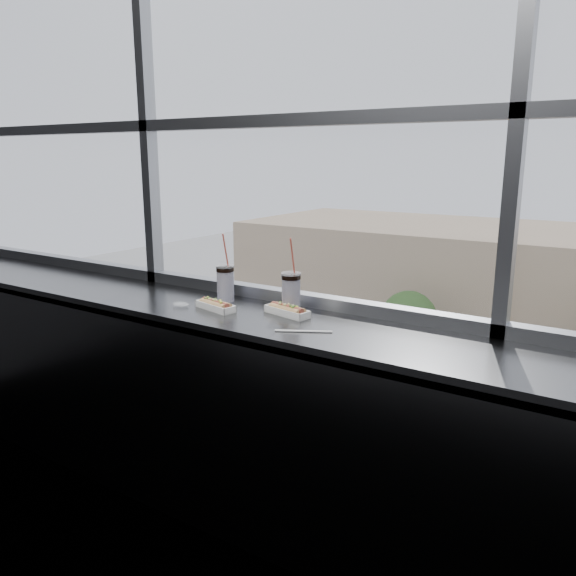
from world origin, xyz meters
The scene contains 17 objects.
wall_back_lower centered at (0.00, 1.50, 0.55)m, with size 6.00×6.00×0.00m, color black.
window_glass centered at (0.00, 1.52, 2.30)m, with size 6.00×6.00×0.00m, color silver.
window_mullions centered at (0.00, 1.50, 2.30)m, with size 6.00×0.08×2.40m, color gray, non-canonical shape.
counter centered at (0.00, 1.23, 1.07)m, with size 6.00×0.55×0.06m, color #5D5E5F.
counter_fascia centered at (0.00, 0.97, 0.55)m, with size 6.00×0.04×1.04m, color #5D5E5F.
hotdog_tray_left centered at (-0.27, 1.18, 1.12)m, with size 0.24×0.13×0.06m.
hotdog_tray_right centered at (0.08, 1.29, 1.12)m, with size 0.25×0.13×0.06m.
soda_cup_left centered at (-0.33, 1.34, 1.20)m, with size 0.10×0.10×0.35m.
soda_cup_right centered at (0.06, 1.36, 1.21)m, with size 0.10×0.10×0.36m.
loose_straw centered at (0.28, 1.10, 1.10)m, with size 0.01×0.01×0.25m, color white.
wrapper centered at (-0.45, 1.13, 1.11)m, with size 0.10×0.07×0.02m, color silver.
street_asphalt centered at (0.00, 21.50, -10.97)m, with size 80.00×10.00×0.06m, color black.
car_near_a centered at (-13.09, 17.50, -10.01)m, with size 5.60×2.33×1.87m, color #A7A7A7.
car_far_a centered at (-11.32, 25.50, -9.94)m, with size 5.98×2.49×1.99m, color black.
car_near_c centered at (-1.91, 17.50, -9.89)m, with size 6.28×2.61×2.09m, color #B73E00.
pedestrian_b centered at (-1.89, 29.79, -9.87)m, with size 0.97×0.73×2.19m, color #66605B.
tree_left centered at (-9.70, 29.50, -7.46)m, with size 3.34×3.34×5.22m.
Camera 1 is at (1.47, -0.85, 1.83)m, focal length 35.00 mm.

